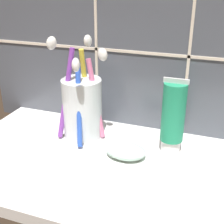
# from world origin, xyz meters

# --- Properties ---
(sink_counter) EXTENTS (0.70, 0.30, 0.02)m
(sink_counter) POSITION_xyz_m (0.00, 0.00, 0.01)
(sink_counter) COLOR white
(sink_counter) RESTS_ON ground
(tile_wall_backsplash) EXTENTS (0.80, 0.02, 0.45)m
(tile_wall_backsplash) POSITION_xyz_m (0.00, 0.15, 0.22)
(tile_wall_backsplash) COLOR #4C515B
(tile_wall_backsplash) RESTS_ON ground
(toothbrush_cup) EXTENTS (0.10, 0.11, 0.19)m
(toothbrush_cup) POSITION_xyz_m (-0.16, 0.07, 0.08)
(toothbrush_cup) COLOR silver
(toothbrush_cup) RESTS_ON sink_counter
(toothpaste_tube) EXTENTS (0.04, 0.04, 0.13)m
(toothpaste_tube) POSITION_xyz_m (0.01, 0.07, 0.08)
(toothpaste_tube) COLOR white
(toothpaste_tube) RESTS_ON sink_counter
(soap_bar) EXTENTS (0.07, 0.05, 0.02)m
(soap_bar) POSITION_xyz_m (-0.06, 0.02, 0.03)
(soap_bar) COLOR silver
(soap_bar) RESTS_ON sink_counter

